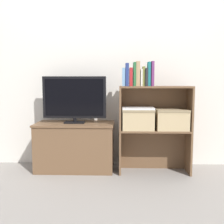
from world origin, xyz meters
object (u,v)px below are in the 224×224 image
(tv, at_px, (74,98))
(book_tan, at_px, (138,74))
(tv_stand, at_px, (75,146))
(book_skyblue, at_px, (124,77))
(book_plum, at_px, (152,74))
(book_navy, at_px, (127,75))
(book_charcoal, at_px, (146,77))
(book_olive, at_px, (144,76))
(book_crimson, at_px, (131,77))
(book_ivory, at_px, (141,78))
(book_teal, at_px, (149,74))
(laptop, at_px, (138,108))
(storage_basket_right, at_px, (172,119))
(storage_basket_left, at_px, (138,118))
(book_forest, at_px, (134,74))

(tv, distance_m, book_tan, 0.73)
(tv_stand, distance_m, book_tan, 1.05)
(book_skyblue, xyz_separation_m, book_plum, (0.29, -0.00, 0.03))
(book_tan, bearing_deg, book_navy, 180.00)
(book_charcoal, bearing_deg, book_olive, 180.00)
(tv, height_order, book_crimson, book_crimson)
(book_crimson, xyz_separation_m, book_ivory, (0.11, 0.00, -0.01))
(book_ivory, xyz_separation_m, book_teal, (0.08, 0.00, 0.04))
(book_skyblue, distance_m, book_olive, 0.21)
(book_crimson, height_order, book_olive, book_olive)
(book_teal, distance_m, book_plum, 0.04)
(book_olive, bearing_deg, book_skyblue, 180.00)
(book_olive, height_order, laptop, book_olive)
(book_charcoal, bearing_deg, book_tan, 180.00)
(book_skyblue, distance_m, book_plum, 0.30)
(book_charcoal, distance_m, storage_basket_right, 0.52)
(storage_basket_left, bearing_deg, book_plum, -6.63)
(book_olive, xyz_separation_m, book_charcoal, (0.03, 0.00, -0.01))
(book_tan, relative_size, book_charcoal, 1.38)
(book_teal, bearing_deg, book_tan, 180.00)
(book_forest, bearing_deg, book_navy, 180.00)
(tv_stand, relative_size, storage_basket_right, 2.56)
(book_forest, relative_size, storage_basket_left, 0.72)
(book_forest, height_order, storage_basket_right, book_forest)
(storage_basket_left, bearing_deg, book_teal, -8.80)
(book_plum, height_order, storage_basket_left, book_plum)
(book_skyblue, bearing_deg, book_crimson, 0.00)
(book_ivory, distance_m, book_teal, 0.09)
(book_skyblue, height_order, book_charcoal, book_skyblue)
(book_tan, xyz_separation_m, book_olive, (0.06, 0.00, -0.03))
(book_crimson, relative_size, book_plum, 0.75)
(book_skyblue, relative_size, storage_basket_left, 0.55)
(book_forest, relative_size, book_tan, 0.96)
(book_forest, distance_m, book_charcoal, 0.12)
(book_olive, bearing_deg, book_crimson, 180.00)
(tv, distance_m, book_ivory, 0.76)
(book_tan, distance_m, laptop, 0.36)
(book_olive, relative_size, storage_basket_left, 0.60)
(tv, bearing_deg, book_charcoal, -7.27)
(book_tan, bearing_deg, book_forest, 180.00)
(book_skyblue, height_order, book_tan, book_tan)
(book_skyblue, height_order, book_navy, book_navy)
(book_skyblue, distance_m, book_teal, 0.26)
(book_tan, bearing_deg, book_ivory, 0.00)
(book_olive, distance_m, book_plum, 0.09)
(book_charcoal, height_order, storage_basket_left, book_charcoal)
(book_tan, xyz_separation_m, laptop, (0.01, 0.02, -0.36))
(book_forest, bearing_deg, book_olive, 0.00)
(book_skyblue, xyz_separation_m, book_forest, (0.11, 0.00, 0.03))
(book_charcoal, distance_m, storage_basket_left, 0.44)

